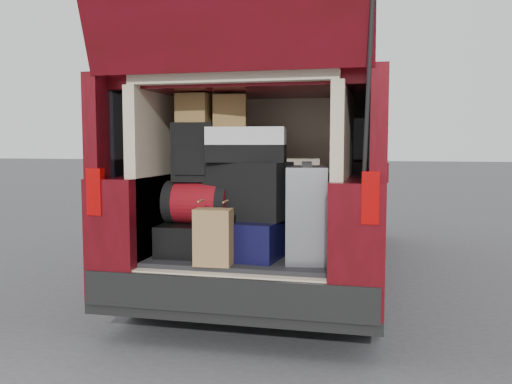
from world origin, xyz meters
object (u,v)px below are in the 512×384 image
black_hardshell (192,238)px  backpack (194,152)px  navy_hardshell (250,237)px  twotone_duffel (247,145)px  kraft_bag (213,237)px  black_soft_case (248,190)px  red_duffel (198,203)px  silver_roller (306,214)px

black_hardshell → backpack: backpack is taller
navy_hardshell → twotone_duffel: (-0.02, -0.00, 0.64)m
kraft_bag → navy_hardshell: bearing=64.4°
kraft_bag → backpack: backpack is taller
black_soft_case → twotone_duffel: twotone_duffel is taller
red_duffel → black_soft_case: bearing=8.4°
twotone_duffel → backpack: bearing=176.0°
black_hardshell → navy_hardshell: 0.42m
red_duffel → black_soft_case: 0.36m
navy_hardshell → backpack: backpack is taller
silver_roller → twotone_duffel: 0.63m
kraft_bag → twotone_duffel: twotone_duffel is taller
navy_hardshell → kraft_bag: size_ratio=1.61×
black_soft_case → black_hardshell: bearing=-165.9°
kraft_bag → red_duffel: size_ratio=0.81×
navy_hardshell → silver_roller: 0.45m
twotone_duffel → silver_roller: bearing=-16.9°
navy_hardshell → red_duffel: size_ratio=1.30×
red_duffel → backpack: size_ratio=1.10×
kraft_bag → red_duffel: 0.43m
navy_hardshell → red_duffel: bearing=-167.9°
kraft_bag → black_hardshell: bearing=124.9°
silver_roller → red_duffel: size_ratio=1.39×
black_soft_case → twotone_duffel: size_ratio=1.03×
kraft_bag → red_duffel: red_duffel is taller
navy_hardshell → red_duffel: red_duffel is taller
black_hardshell → backpack: size_ratio=1.32×
black_hardshell → red_duffel: bearing=-25.3°
red_duffel → twotone_duffel: size_ratio=0.85×
navy_hardshell → black_soft_case: (-0.02, 0.01, 0.32)m
twotone_duffel → kraft_bag: bearing=-116.1°
black_hardshell → navy_hardshell: size_ratio=0.92×
black_hardshell → navy_hardshell: bearing=-1.6°
kraft_bag → backpack: 0.68m
navy_hardshell → twotone_duffel: 0.64m
black_hardshell → silver_roller: silver_roller is taller
kraft_bag → black_soft_case: size_ratio=0.66×
black_hardshell → kraft_bag: 0.45m
silver_roller → kraft_bag: bearing=-161.5°
kraft_bag → backpack: (-0.25, 0.34, 0.53)m
kraft_bag → red_duffel: (-0.21, 0.33, 0.18)m
black_hardshell → twotone_duffel: (0.40, 0.01, 0.66)m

